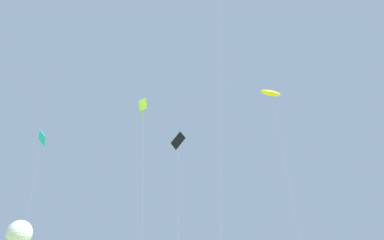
{
  "coord_description": "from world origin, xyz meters",
  "views": [
    {
      "loc": [
        2.33,
        -2.48,
        1.5
      ],
      "look_at": [
        0.0,
        32.0,
        13.39
      ],
      "focal_mm": 37.67,
      "sensor_mm": 36.0,
      "label": 1
    }
  ],
  "objects_px": {
    "kite_lime_diamond": "(143,110)",
    "kite_cyan_diamond": "(42,139)",
    "kite_yellow_parafoil": "(271,93)",
    "observatory_dome": "(19,239)",
    "kite_black_diamond": "(178,141)"
  },
  "relations": [
    {
      "from": "kite_yellow_parafoil",
      "to": "kite_black_diamond",
      "type": "bearing_deg",
      "value": 179.9
    },
    {
      "from": "kite_lime_diamond",
      "to": "kite_cyan_diamond",
      "type": "distance_m",
      "value": 31.07
    },
    {
      "from": "kite_yellow_parafoil",
      "to": "observatory_dome",
      "type": "distance_m",
      "value": 82.83
    },
    {
      "from": "kite_yellow_parafoil",
      "to": "kite_lime_diamond",
      "type": "height_order",
      "value": "kite_yellow_parafoil"
    },
    {
      "from": "kite_black_diamond",
      "to": "observatory_dome",
      "type": "bearing_deg",
      "value": 128.42
    },
    {
      "from": "kite_yellow_parafoil",
      "to": "kite_lime_diamond",
      "type": "xyz_separation_m",
      "value": [
        -13.82,
        -6.77,
        -4.29
      ]
    },
    {
      "from": "kite_yellow_parafoil",
      "to": "observatory_dome",
      "type": "height_order",
      "value": "kite_yellow_parafoil"
    },
    {
      "from": "kite_lime_diamond",
      "to": "kite_black_diamond",
      "type": "xyz_separation_m",
      "value": [
        2.9,
        6.79,
        -1.4
      ]
    },
    {
      "from": "kite_cyan_diamond",
      "to": "observatory_dome",
      "type": "distance_m",
      "value": 49.9
    },
    {
      "from": "kite_lime_diamond",
      "to": "kite_black_diamond",
      "type": "distance_m",
      "value": 7.52
    },
    {
      "from": "kite_lime_diamond",
      "to": "kite_cyan_diamond",
      "type": "relative_size",
      "value": 0.8
    },
    {
      "from": "kite_yellow_parafoil",
      "to": "kite_lime_diamond",
      "type": "distance_m",
      "value": 15.98
    },
    {
      "from": "kite_yellow_parafoil",
      "to": "observatory_dome",
      "type": "xyz_separation_m",
      "value": [
        -57.15,
        58.32,
        -13.9
      ]
    },
    {
      "from": "kite_black_diamond",
      "to": "kite_cyan_diamond",
      "type": "height_order",
      "value": "kite_cyan_diamond"
    },
    {
      "from": "kite_lime_diamond",
      "to": "observatory_dome",
      "type": "relative_size",
      "value": 1.57
    }
  ]
}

